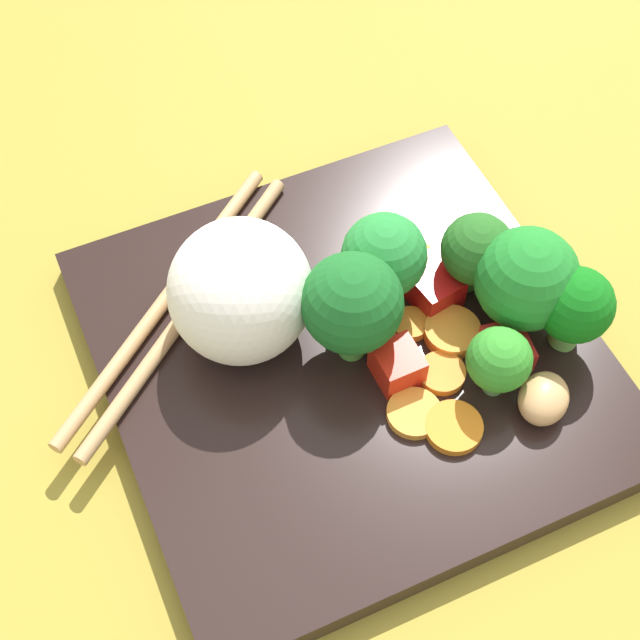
{
  "coord_description": "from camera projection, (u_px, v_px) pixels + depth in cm",
  "views": [
    {
      "loc": [
        -23.27,
        12.12,
        43.93
      ],
      "look_at": [
        1.18,
        1.22,
        3.68
      ],
      "focal_mm": 52.33,
      "sensor_mm": 36.0,
      "label": 1
    }
  ],
  "objects": [
    {
      "name": "chicken_piece_1",
      "position": [
        498.0,
        262.0,
        0.52
      ],
      "size": [
        2.96,
        3.41,
        2.19
      ],
      "primitive_type": "ellipsoid",
      "rotation": [
        0.0,
        0.0,
        4.36
      ],
      "color": "tan",
      "rests_on": "square_plate"
    },
    {
      "name": "carrot_slice_4",
      "position": [
        414.0,
        413.0,
        0.47
      ],
      "size": [
        3.25,
        3.25,
        0.48
      ],
      "primitive_type": "cylinder",
      "rotation": [
        0.0,
        0.0,
        1.41
      ],
      "color": "orange",
      "rests_on": "square_plate"
    },
    {
      "name": "pepper_chunk_1",
      "position": [
        507.0,
        348.0,
        0.49
      ],
      "size": [
        2.87,
        2.56,
        1.42
      ],
      "primitive_type": "cube",
      "rotation": [
        0.0,
        0.0,
        6.15
      ],
      "color": "red",
      "rests_on": "square_plate"
    },
    {
      "name": "broccoli_floret_1",
      "position": [
        575.0,
        307.0,
        0.47
      ],
      "size": [
        3.98,
        3.98,
        5.65
      ],
      "color": "#7BC156",
      "rests_on": "square_plate"
    },
    {
      "name": "chopstick_pair",
      "position": [
        177.0,
        304.0,
        0.51
      ],
      "size": [
        14.5,
        17.31,
        0.81
      ],
      "rotation": [
        0.0,
        0.0,
        2.25
      ],
      "color": "tan",
      "rests_on": "square_plate"
    },
    {
      "name": "carrot_slice_1",
      "position": [
        452.0,
        332.0,
        0.5
      ],
      "size": [
        3.25,
        3.25,
        0.79
      ],
      "primitive_type": "cylinder",
      "rotation": [
        0.0,
        0.0,
        0.08
      ],
      "color": "orange",
      "rests_on": "square_plate"
    },
    {
      "name": "pepper_chunk_2",
      "position": [
        431.0,
        286.0,
        0.51
      ],
      "size": [
        3.44,
        2.93,
        2.03
      ],
      "primitive_type": "cube",
      "rotation": [
        0.0,
        0.0,
        3.31
      ],
      "color": "red",
      "rests_on": "square_plate"
    },
    {
      "name": "carrot_slice_3",
      "position": [
        454.0,
        427.0,
        0.47
      ],
      "size": [
        3.56,
        3.56,
        0.51
      ],
      "primitive_type": "cylinder",
      "rotation": [
        0.0,
        0.0,
        6.05
      ],
      "color": "orange",
      "rests_on": "square_plate"
    },
    {
      "name": "broccoli_floret_4",
      "position": [
        477.0,
        251.0,
        0.49
      ],
      "size": [
        3.91,
        3.91,
        5.63
      ],
      "color": "#5A8F3A",
      "rests_on": "square_plate"
    },
    {
      "name": "carrot_slice_0",
      "position": [
        412.0,
        326.0,
        0.5
      ],
      "size": [
        2.79,
        2.79,
        0.54
      ],
      "primitive_type": "cylinder",
      "rotation": [
        0.0,
        0.0,
        2.6
      ],
      "color": "orange",
      "rests_on": "square_plate"
    },
    {
      "name": "carrot_slice_5",
      "position": [
        442.0,
        373.0,
        0.49
      ],
      "size": [
        2.52,
        2.52,
        0.5
      ],
      "primitive_type": "cylinder",
      "rotation": [
        0.0,
        0.0,
        6.27
      ],
      "color": "orange",
      "rests_on": "square_plate"
    },
    {
      "name": "rice_mound",
      "position": [
        240.0,
        291.0,
        0.47
      ],
      "size": [
        10.15,
        9.99,
        7.24
      ],
      "primitive_type": "ellipsoid",
      "rotation": [
        0.0,
        0.0,
        5.87
      ],
      "color": "white",
      "rests_on": "square_plate"
    },
    {
      "name": "broccoli_floret_2",
      "position": [
        499.0,
        361.0,
        0.46
      ],
      "size": [
        3.35,
        3.35,
        4.33
      ],
      "color": "#6CA855",
      "rests_on": "square_plate"
    },
    {
      "name": "ground_plane",
      "position": [
        349.0,
        375.0,
        0.52
      ],
      "size": [
        110.0,
        110.0,
        2.0
      ],
      "primitive_type": "cube",
      "color": "olive"
    },
    {
      "name": "broccoli_floret_3",
      "position": [
        363.0,
        309.0,
        0.46
      ],
      "size": [
        5.21,
        5.21,
        7.03
      ],
      "color": "#52A03A",
      "rests_on": "square_plate"
    },
    {
      "name": "square_plate",
      "position": [
        349.0,
        358.0,
        0.5
      ],
      "size": [
        25.49,
        25.49,
        1.68
      ],
      "primitive_type": "cube",
      "rotation": [
        0.0,
        0.0,
        -0.0
      ],
      "color": "black",
      "rests_on": "ground_plane"
    },
    {
      "name": "carrot_slice_2",
      "position": [
        412.0,
        264.0,
        0.52
      ],
      "size": [
        3.55,
        3.55,
        0.71
      ],
      "primitive_type": "cylinder",
      "rotation": [
        0.0,
        0.0,
        3.36
      ],
      "color": "orange",
      "rests_on": "square_plate"
    },
    {
      "name": "broccoli_floret_5",
      "position": [
        384.0,
        257.0,
        0.48
      ],
      "size": [
        4.51,
        4.51,
        6.46
      ],
      "color": "#74A04C",
      "rests_on": "square_plate"
    },
    {
      "name": "pepper_chunk_0",
      "position": [
        397.0,
        365.0,
        0.48
      ],
      "size": [
        2.43,
        2.29,
        2.0
      ],
      "primitive_type": "cube",
      "rotation": [
        0.0,
        0.0,
        1.59
      ],
      "color": "red",
      "rests_on": "square_plate"
    },
    {
      "name": "chicken_piece_0",
      "position": [
        544.0,
        399.0,
        0.47
      ],
      "size": [
        3.9,
        3.97,
        1.97
      ],
      "primitive_type": "ellipsoid",
      "rotation": [
        0.0,
        0.0,
        5.41
      ],
      "color": "tan",
      "rests_on": "square_plate"
    },
    {
      "name": "broccoli_floret_0",
      "position": [
        527.0,
        279.0,
        0.48
      ],
      "size": [
        5.45,
        5.45,
        6.56
      ],
      "color": "#62AF4C",
      "rests_on": "square_plate"
    }
  ]
}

